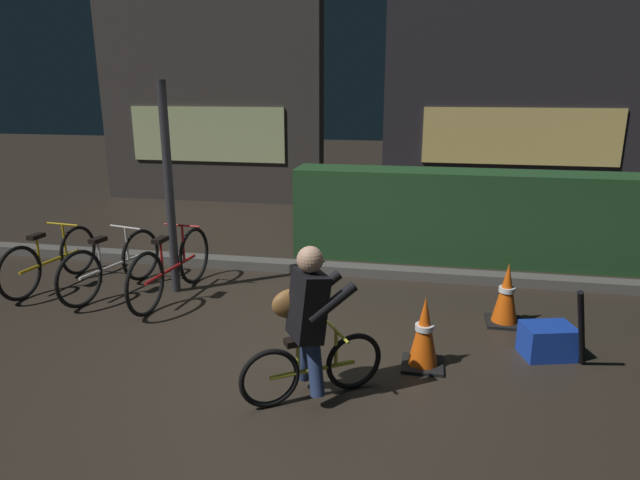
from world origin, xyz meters
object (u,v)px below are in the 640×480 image
at_px(street_post, 169,191).
at_px(closed_umbrella, 581,329).
at_px(parked_bike_center_left, 171,268).
at_px(parked_bike_left_mid, 112,265).
at_px(parked_bike_leftmost, 50,260).
at_px(blue_crate, 547,341).
at_px(traffic_cone_far, 506,295).
at_px(traffic_cone_near, 424,333).
at_px(cyclist, 308,323).

height_order(street_post, closed_umbrella, street_post).
bearing_deg(street_post, parked_bike_center_left, -74.33).
bearing_deg(parked_bike_center_left, closed_umbrella, -97.40).
bearing_deg(parked_bike_left_mid, parked_bike_center_left, -78.28).
bearing_deg(parked_bike_center_left, parked_bike_leftmost, 92.84).
xyz_separation_m(street_post, parked_bike_leftmost, (-1.56, -0.12, -0.88)).
xyz_separation_m(parked_bike_leftmost, parked_bike_center_left, (1.61, -0.07, 0.03)).
xyz_separation_m(street_post, parked_bike_center_left, (0.06, -0.20, -0.85)).
xyz_separation_m(parked_bike_left_mid, blue_crate, (4.72, -0.72, -0.19)).
bearing_deg(closed_umbrella, traffic_cone_far, -121.63).
bearing_deg(parked_bike_leftmost, parked_bike_left_mid, -87.13).
height_order(street_post, blue_crate, street_post).
distance_m(blue_crate, closed_umbrella, 0.40).
height_order(parked_bike_center_left, blue_crate, parked_bike_center_left).
distance_m(parked_bike_center_left, blue_crate, 4.03).
bearing_deg(traffic_cone_far, parked_bike_left_mid, 179.33).
xyz_separation_m(parked_bike_center_left, closed_umbrella, (4.16, -0.95, 0.03)).
relative_size(street_post, parked_bike_center_left, 1.40).
xyz_separation_m(traffic_cone_near, blue_crate, (1.10, 0.40, -0.16)).
bearing_deg(traffic_cone_near, parked_bike_leftmost, 165.24).
bearing_deg(parked_bike_left_mid, traffic_cone_far, -77.41).
xyz_separation_m(cyclist, closed_umbrella, (2.18, 0.82, -0.23)).
relative_size(traffic_cone_near, traffic_cone_far, 0.99).
distance_m(street_post, blue_crate, 4.25).
height_order(street_post, parked_bike_left_mid, street_post).
xyz_separation_m(traffic_cone_near, traffic_cone_far, (0.82, 1.07, 0.00)).
xyz_separation_m(blue_crate, cyclist, (-1.98, -1.07, 0.48)).
bearing_deg(parked_bike_center_left, blue_crate, -94.56).
height_order(street_post, cyclist, street_post).
relative_size(traffic_cone_near, cyclist, 0.52).
bearing_deg(street_post, traffic_cone_far, -3.51).
xyz_separation_m(traffic_cone_near, cyclist, (-0.88, -0.67, 0.32)).
distance_m(parked_bike_center_left, traffic_cone_far, 3.68).
relative_size(traffic_cone_near, closed_umbrella, 0.76).
relative_size(parked_bike_center_left, cyclist, 1.40).
xyz_separation_m(street_post, traffic_cone_far, (3.73, -0.23, -0.90)).
bearing_deg(cyclist, parked_bike_center_left, 105.42).
bearing_deg(traffic_cone_far, street_post, 176.49).
distance_m(traffic_cone_far, blue_crate, 0.75).
xyz_separation_m(street_post, cyclist, (2.04, -1.97, -0.59)).
relative_size(traffic_cone_far, cyclist, 0.52).
bearing_deg(blue_crate, closed_umbrella, -51.65).
bearing_deg(parked_bike_center_left, traffic_cone_near, -105.58).
bearing_deg(traffic_cone_far, cyclist, -134.28).
bearing_deg(parked_bike_left_mid, blue_crate, -85.45).
height_order(parked_bike_leftmost, parked_bike_left_mid, parked_bike_left_mid).
bearing_deg(traffic_cone_far, parked_bike_leftmost, 178.85).
distance_m(street_post, traffic_cone_far, 3.84).
bearing_deg(street_post, blue_crate, -12.63).
bearing_deg(traffic_cone_far, blue_crate, -66.89).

